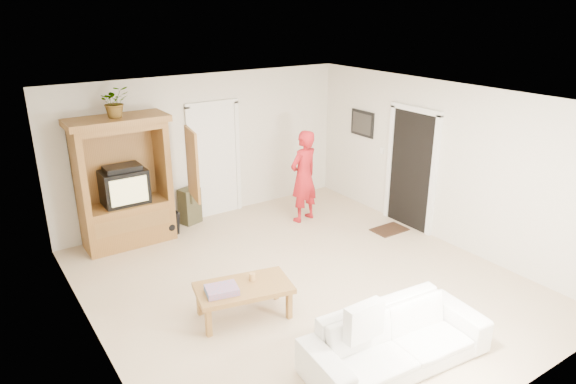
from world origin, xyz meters
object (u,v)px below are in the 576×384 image
Objects in this scene: man at (304,176)px; sofa at (396,339)px; armoire at (126,190)px; coffee_table at (244,290)px.

man is 0.80× the size of sofa.
armoire reaches higher than man.
armoire is 1.64× the size of coffee_table.
man is at bearing 73.88° from sofa.
coffee_table is at bearing 123.78° from sofa.
man is at bearing 53.56° from coffee_table.
armoire is at bearing 112.18° from sofa.
coffee_table is at bearing -80.59° from armoire.
man is 4.11m from sofa.
coffee_table is (-0.93, 1.71, 0.08)m from sofa.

